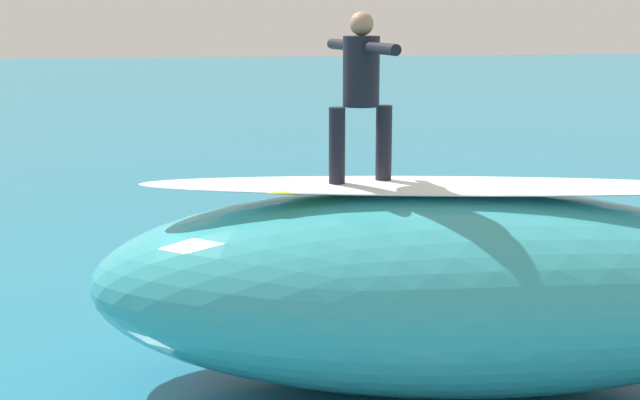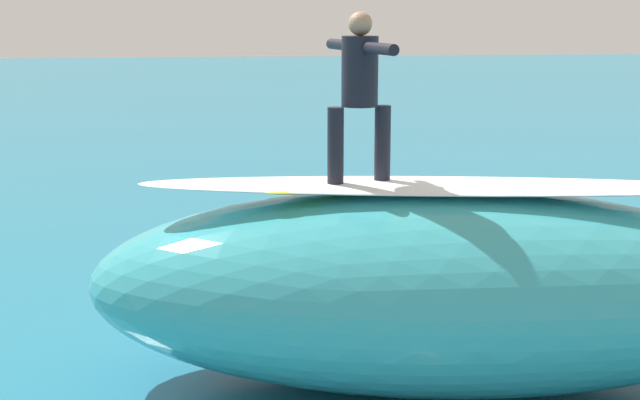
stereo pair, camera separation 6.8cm
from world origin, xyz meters
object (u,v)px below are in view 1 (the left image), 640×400
Objects in this scene: surfboard_riding at (360,186)px; surfer_paddling at (287,259)px; surfboard_paddling at (293,269)px; surfer_riding at (361,84)px.

surfboard_riding is 4.37m from surfer_paddling.
surfboard_paddling is at bearing 0.00° from surfer_paddling.
surfboard_paddling is at bearing -99.86° from surfer_riding.
surfer_riding reaches higher than surfboard_paddling.
surfboard_riding is 0.95m from surfer_riding.
surfer_paddling is at bearing -180.00° from surfboard_paddling.
surfer_riding is at bearing -133.69° from surfboard_paddling.
surfer_riding reaches higher than surfboard_riding.
surfboard_paddling is (0.21, -4.07, -2.90)m from surfer_riding.
surfer_riding is (-0.00, 0.00, 0.95)m from surfboard_riding.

